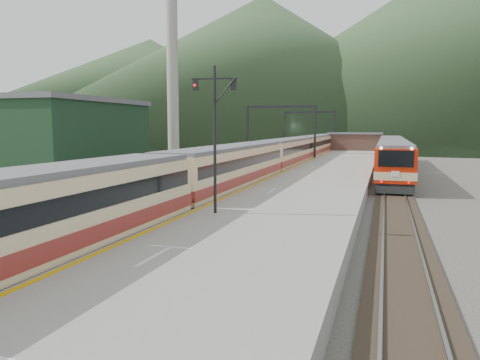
% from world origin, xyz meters
% --- Properties ---
extents(track_main, '(2.60, 200.00, 0.23)m').
position_xyz_m(track_main, '(0.00, 40.00, 0.07)').
color(track_main, black).
rests_on(track_main, ground).
extents(track_far, '(2.60, 200.00, 0.23)m').
position_xyz_m(track_far, '(-5.00, 40.00, 0.07)').
color(track_far, black).
rests_on(track_far, ground).
extents(track_second, '(2.60, 200.00, 0.23)m').
position_xyz_m(track_second, '(11.50, 40.00, 0.07)').
color(track_second, black).
rests_on(track_second, ground).
extents(platform, '(8.00, 100.00, 1.00)m').
position_xyz_m(platform, '(5.60, 38.00, 0.50)').
color(platform, gray).
rests_on(platform, ground).
extents(gantry_near, '(9.55, 0.25, 8.00)m').
position_xyz_m(gantry_near, '(-2.85, 55.00, 5.59)').
color(gantry_near, black).
rests_on(gantry_near, ground).
extents(gantry_far, '(9.55, 0.25, 8.00)m').
position_xyz_m(gantry_far, '(-2.85, 80.00, 5.59)').
color(gantry_far, black).
rests_on(gantry_far, ground).
extents(warehouse, '(14.50, 20.50, 8.60)m').
position_xyz_m(warehouse, '(-28.00, 42.00, 4.32)').
color(warehouse, '#183220').
rests_on(warehouse, ground).
extents(smokestack, '(1.80, 1.80, 30.00)m').
position_xyz_m(smokestack, '(-22.00, 62.00, 15.00)').
color(smokestack, '#9E998E').
rests_on(smokestack, ground).
extents(station_shed, '(9.40, 4.40, 3.10)m').
position_xyz_m(station_shed, '(5.60, 78.00, 2.57)').
color(station_shed, '#50342A').
rests_on(station_shed, platform).
extents(hill_a, '(180.00, 180.00, 60.00)m').
position_xyz_m(hill_a, '(-40.00, 190.00, 30.00)').
color(hill_a, '#2F4C2A').
rests_on(hill_a, ground).
extents(hill_b, '(220.00, 220.00, 75.00)m').
position_xyz_m(hill_b, '(30.00, 230.00, 37.50)').
color(hill_b, '#2F4C2A').
rests_on(hill_b, ground).
extents(hill_d, '(200.00, 200.00, 55.00)m').
position_xyz_m(hill_d, '(-120.00, 240.00, 27.50)').
color(hill_d, '#2F4C2A').
rests_on(hill_d, ground).
extents(main_train, '(3.05, 104.52, 3.72)m').
position_xyz_m(main_train, '(0.00, 46.04, 2.09)').
color(main_train, beige).
rests_on(main_train, track_main).
extents(second_train, '(2.99, 40.68, 3.65)m').
position_xyz_m(second_train, '(11.50, 48.70, 2.05)').
color(second_train, red).
rests_on(second_train, track_second).
extents(signal_mast, '(2.18, 0.51, 6.95)m').
position_xyz_m(signal_mast, '(3.03, 13.70, 5.24)').
color(signal_mast, black).
rests_on(signal_mast, platform).
extents(short_signal_a, '(0.26, 0.22, 2.27)m').
position_xyz_m(short_signal_a, '(-2.29, 6.89, 1.46)').
color(short_signal_a, black).
rests_on(short_signal_a, ground).
extents(short_signal_b, '(0.26, 0.22, 2.27)m').
position_xyz_m(short_signal_b, '(-3.15, 24.73, 1.46)').
color(short_signal_b, black).
rests_on(short_signal_b, ground).
extents(short_signal_c, '(0.26, 0.23, 2.27)m').
position_xyz_m(short_signal_c, '(-7.56, 22.11, 1.46)').
color(short_signal_c, black).
rests_on(short_signal_c, ground).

